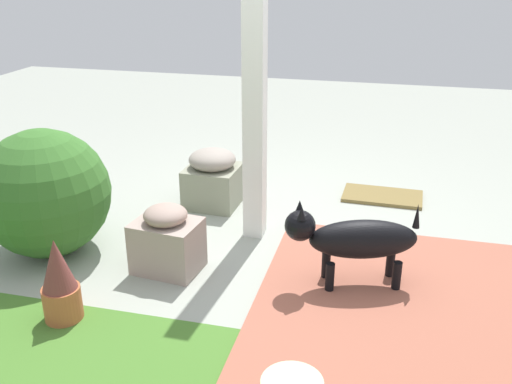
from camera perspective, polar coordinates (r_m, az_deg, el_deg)
name	(u,v)px	position (r m, az deg, el deg)	size (l,w,h in m)	color
ground_plane	(271,247)	(4.14, 1.50, -5.53)	(12.00, 12.00, 0.00)	#989D91
brick_path	(407,329)	(3.40, 14.80, -13.08)	(1.80, 2.40, 0.02)	#A05A45
porch_pillar	(255,84)	(3.96, -0.13, 10.70)	(0.15, 0.15, 2.27)	white
stone_planter_nearest	(213,178)	(4.75, -4.32, 1.39)	(0.44, 0.43, 0.49)	gray
stone_planter_mid	(167,240)	(3.81, -8.85, -4.79)	(0.46, 0.37, 0.46)	gray
round_shrub	(45,193)	(4.16, -20.28, -0.12)	(0.89, 0.89, 0.89)	#336626
terracotta_pot_spiky	(59,282)	(3.45, -18.99, -8.49)	(0.22, 0.22, 0.51)	#B25A34
dog	(354,238)	(3.59, 9.71, -4.59)	(0.83, 0.41, 0.57)	black
doormat	(382,196)	(5.08, 12.48, -0.40)	(0.67, 0.38, 0.03)	olive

